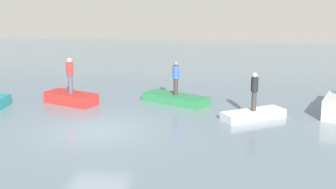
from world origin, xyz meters
TOP-DOWN VIEW (x-y plane):
  - ground_plane at (0.00, 0.00)m, footprint 120.00×120.00m
  - embankment_wall at (0.00, 27.53)m, footprint 80.00×1.20m
  - rowboat_red at (-2.36, 4.00)m, footprint 2.83×2.05m
  - rowboat_green at (2.73, 4.82)m, footprint 3.48×2.57m
  - rowboat_white at (6.46, 2.63)m, footprint 2.96×2.41m
  - person_red_shirt at (-2.36, 4.00)m, footprint 0.32×0.32m
  - person_dark_shirt at (6.46, 2.63)m, footprint 0.32×0.32m
  - person_blue_shirt at (2.73, 4.82)m, footprint 0.32×0.32m

SIDE VIEW (x-z plane):
  - ground_plane at x=0.00m, z-range 0.00..0.00m
  - rowboat_white at x=6.46m, z-range 0.00..0.35m
  - rowboat_green at x=2.73m, z-range 0.00..0.40m
  - rowboat_red at x=-2.36m, z-range 0.00..0.54m
  - person_dark_shirt at x=6.46m, z-range 0.45..2.17m
  - person_blue_shirt at x=2.73m, z-range 0.50..2.19m
  - person_red_shirt at x=-2.36m, z-range 0.65..2.39m
  - embankment_wall at x=0.00m, z-range 0.00..3.80m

